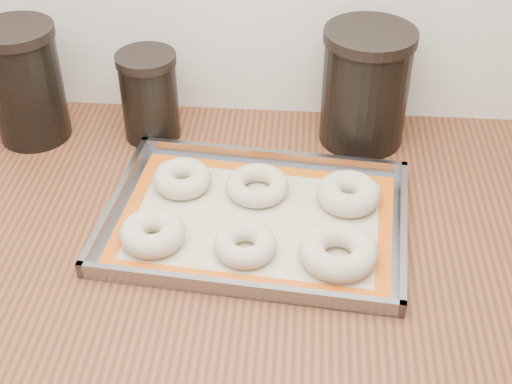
# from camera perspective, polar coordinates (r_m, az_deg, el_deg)

# --- Properties ---
(countertop) EXTENTS (3.06, 0.68, 0.04)m
(countertop) POSITION_cam_1_polar(r_m,az_deg,el_deg) (1.16, -8.08, -2.41)
(countertop) COLOR brown
(countertop) RESTS_ON cabinet
(baking_tray) EXTENTS (0.49, 0.37, 0.03)m
(baking_tray) POSITION_cam_1_polar(r_m,az_deg,el_deg) (1.11, -0.00, -2.16)
(baking_tray) COLOR gray
(baking_tray) RESTS_ON countertop
(baking_mat) EXTENTS (0.44, 0.33, 0.00)m
(baking_mat) POSITION_cam_1_polar(r_m,az_deg,el_deg) (1.11, 0.00, -2.24)
(baking_mat) COLOR #C6B793
(baking_mat) RESTS_ON baking_tray
(bagel_front_left) EXTENTS (0.10, 0.10, 0.04)m
(bagel_front_left) POSITION_cam_1_polar(r_m,az_deg,el_deg) (1.07, -8.27, -3.27)
(bagel_front_left) COLOR beige
(bagel_front_left) RESTS_ON baking_mat
(bagel_front_mid) EXTENTS (0.10, 0.10, 0.03)m
(bagel_front_mid) POSITION_cam_1_polar(r_m,az_deg,el_deg) (1.04, -0.87, -4.22)
(bagel_front_mid) COLOR beige
(bagel_front_mid) RESTS_ON baking_mat
(bagel_front_right) EXTENTS (0.14, 0.14, 0.04)m
(bagel_front_right) POSITION_cam_1_polar(r_m,az_deg,el_deg) (1.03, 6.59, -4.75)
(bagel_front_right) COLOR beige
(bagel_front_right) RESTS_ON baking_mat
(bagel_back_left) EXTENTS (0.11, 0.11, 0.03)m
(bagel_back_left) POSITION_cam_1_polar(r_m,az_deg,el_deg) (1.17, -5.91, 1.08)
(bagel_back_left) COLOR beige
(bagel_back_left) RESTS_ON baking_mat
(bagel_back_mid) EXTENTS (0.13, 0.13, 0.03)m
(bagel_back_mid) POSITION_cam_1_polar(r_m,az_deg,el_deg) (1.15, 0.10, 0.53)
(bagel_back_mid) COLOR beige
(bagel_back_mid) RESTS_ON baking_mat
(bagel_back_right) EXTENTS (0.12, 0.12, 0.04)m
(bagel_back_right) POSITION_cam_1_polar(r_m,az_deg,el_deg) (1.14, 7.40, -0.14)
(bagel_back_right) COLOR beige
(bagel_back_right) RESTS_ON baking_mat
(canister_left) EXTENTS (0.13, 0.13, 0.21)m
(canister_left) POSITION_cam_1_polar(r_m,az_deg,el_deg) (1.32, -17.96, 8.29)
(canister_left) COLOR black
(canister_left) RESTS_ON countertop
(canister_mid) EXTENTS (0.11, 0.11, 0.16)m
(canister_mid) POSITION_cam_1_polar(r_m,az_deg,el_deg) (1.28, -8.53, 7.62)
(canister_mid) COLOR black
(canister_mid) RESTS_ON countertop
(canister_right) EXTENTS (0.16, 0.16, 0.21)m
(canister_right) POSITION_cam_1_polar(r_m,az_deg,el_deg) (1.26, 8.74, 8.33)
(canister_right) COLOR black
(canister_right) RESTS_ON countertop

